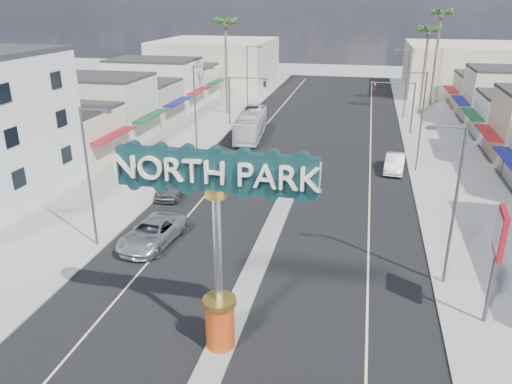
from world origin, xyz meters
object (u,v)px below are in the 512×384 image
at_px(traffic_signal_left, 243,91).
at_px(palm_left_far, 225,27).
at_px(streetlight_r_near, 452,199).
at_px(palm_right_far, 441,18).
at_px(streetlight_r_mid, 420,117).
at_px(car_parked_right, 395,163).
at_px(streetlight_r_far, 405,80).
at_px(streetlight_l_far, 248,75).
at_px(traffic_signal_right, 398,97).
at_px(gateway_sign, 217,230).
at_px(streetlight_l_mid, 197,107).
at_px(streetlight_l_near, 90,172).
at_px(suv_left, 152,233).
at_px(city_bus, 251,124).
at_px(bank_pylon_sign, 499,240).
at_px(palm_right_mid, 428,34).
at_px(car_parked_left, 174,186).

height_order(traffic_signal_left, palm_left_far, palm_left_far).
height_order(streetlight_r_near, palm_right_far, palm_right_far).
relative_size(streetlight_r_mid, car_parked_right, 1.87).
xyz_separation_m(streetlight_r_far, palm_right_far, (4.57, 10.00, 7.32)).
bearing_deg(streetlight_l_far, streetlight_r_mid, -46.52).
bearing_deg(streetlight_r_far, traffic_signal_right, -98.86).
relative_size(traffic_signal_left, streetlight_r_near, 0.67).
xyz_separation_m(gateway_sign, streetlight_l_mid, (-10.43, 28.02, -0.86)).
distance_m(streetlight_l_near, suv_left, 5.46).
bearing_deg(gateway_sign, streetlight_r_mid, 69.58).
height_order(streetlight_l_far, city_bus, streetlight_l_far).
distance_m(suv_left, car_parked_right, 24.39).
distance_m(streetlight_r_near, bank_pylon_sign, 3.83).
bearing_deg(bank_pylon_sign, streetlight_l_far, 121.86).
xyz_separation_m(streetlight_l_near, palm_right_mid, (23.43, 46.00, 5.54)).
distance_m(streetlight_r_near, suv_left, 18.15).
bearing_deg(car_parked_left, car_parked_right, 29.45).
bearing_deg(streetlight_l_far, palm_left_far, -142.08).
bearing_deg(gateway_sign, traffic_signal_left, 102.33).
xyz_separation_m(car_parked_left, car_parked_right, (17.66, 10.05, -0.03)).
bearing_deg(palm_left_far, palm_right_mid, 12.99).
relative_size(streetlight_r_far, car_parked_right, 1.87).
bearing_deg(streetlight_l_far, traffic_signal_right, -22.20).
xyz_separation_m(streetlight_l_mid, city_bus, (3.43, 8.59, -3.56)).
bearing_deg(streetlight_r_mid, streetlight_l_near, -136.21).
relative_size(palm_right_mid, suv_left, 2.10).
bearing_deg(streetlight_l_mid, streetlight_l_near, -90.00).
height_order(streetlight_l_near, suv_left, streetlight_l_near).
height_order(traffic_signal_right, city_bus, traffic_signal_right).
bearing_deg(city_bus, streetlight_l_mid, -117.07).
xyz_separation_m(traffic_signal_right, car_parked_left, (-18.18, -24.49, -3.45)).
height_order(traffic_signal_right, palm_left_far, palm_left_far).
height_order(streetlight_l_mid, car_parked_right, streetlight_l_mid).
relative_size(streetlight_l_near, streetlight_l_mid, 1.00).
height_order(palm_left_far, bank_pylon_sign, palm_left_far).
bearing_deg(palm_right_far, suv_left, -113.50).
bearing_deg(streetlight_r_mid, car_parked_right, -165.97).
relative_size(streetlight_l_mid, palm_right_far, 0.64).
height_order(streetlight_l_far, streetlight_r_far, same).
distance_m(streetlight_l_mid, streetlight_r_near, 28.90).
bearing_deg(traffic_signal_right, car_parked_right, -92.09).
height_order(streetlight_r_near, streetlight_r_mid, same).
xyz_separation_m(streetlight_l_near, palm_left_far, (-2.57, 40.00, 6.43)).
bearing_deg(streetlight_r_near, palm_right_mid, 86.81).
distance_m(traffic_signal_right, car_parked_left, 30.70).
distance_m(streetlight_r_far, car_parked_right, 22.92).
height_order(streetlight_l_near, streetlight_l_far, same).
height_order(palm_right_mid, car_parked_right, palm_right_mid).
height_order(streetlight_l_near, streetlight_r_mid, same).
distance_m(gateway_sign, car_parked_right, 29.36).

